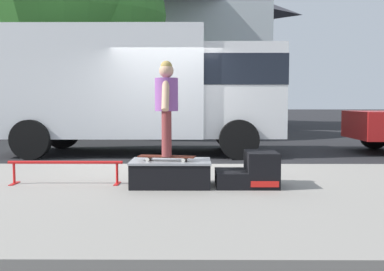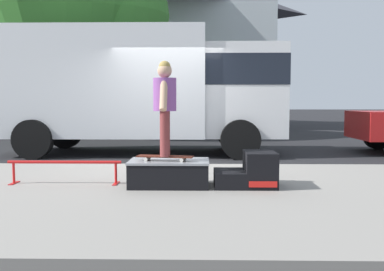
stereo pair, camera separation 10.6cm
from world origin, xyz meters
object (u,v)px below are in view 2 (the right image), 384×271
at_px(skater_kid, 165,100).
at_px(street_tree_main, 79,0).
at_px(grind_rail, 65,166).
at_px(kicker_ramp, 250,172).
at_px(box_truck, 144,86).
at_px(skate_box, 169,172).
at_px(skateboard, 165,157).

xyz_separation_m(skater_kid, street_tree_main, (-3.92, 9.98, 3.67)).
relative_size(grind_rail, street_tree_main, 0.20).
xyz_separation_m(kicker_ramp, box_truck, (-2.13, 4.87, 1.38)).
distance_m(kicker_ramp, box_truck, 5.49).
height_order(skate_box, skateboard, skateboard).
bearing_deg(skater_kid, skateboard, -93.58).
distance_m(kicker_ramp, street_tree_main, 12.09).
xyz_separation_m(grind_rail, street_tree_main, (-2.46, 9.78, 4.61)).
distance_m(skate_box, skateboard, 0.24).
height_order(kicker_ramp, street_tree_main, street_tree_main).
xyz_separation_m(skater_kid, box_truck, (-0.94, 4.93, 0.39)).
distance_m(grind_rail, box_truck, 4.94).
height_order(grind_rail, street_tree_main, street_tree_main).
distance_m(skate_box, box_truck, 5.16).
height_order(skateboard, skater_kid, skater_kid).
bearing_deg(skateboard, kicker_ramp, 2.88).
relative_size(kicker_ramp, skater_kid, 0.65).
height_order(skate_box, grind_rail, skate_box).
height_order(skate_box, kicker_ramp, kicker_ramp).
bearing_deg(skater_kid, box_truck, 100.84).
height_order(skateboard, street_tree_main, street_tree_main).
bearing_deg(box_truck, street_tree_main, 120.55).
xyz_separation_m(skate_box, box_truck, (-1.00, 4.87, 1.39)).
height_order(skater_kid, box_truck, box_truck).
relative_size(skate_box, skater_kid, 0.85).
distance_m(kicker_ramp, grind_rail, 2.65).
xyz_separation_m(box_truck, street_tree_main, (-2.98, 5.05, 3.28)).
xyz_separation_m(kicker_ramp, grind_rail, (-2.64, 0.14, 0.05)).
distance_m(skater_kid, box_truck, 5.04).
bearing_deg(box_truck, kicker_ramp, -66.43).
relative_size(kicker_ramp, street_tree_main, 0.10).
xyz_separation_m(skateboard, skater_kid, (0.00, 0.00, 0.77)).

